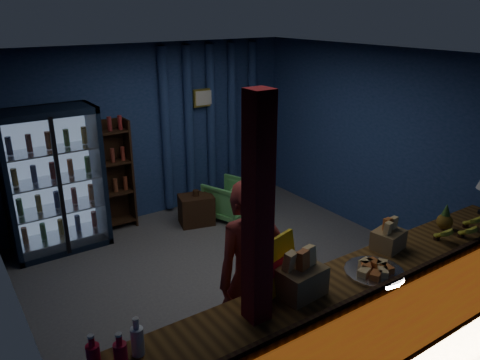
% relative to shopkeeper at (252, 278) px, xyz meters
% --- Properties ---
extents(ground, '(4.60, 4.60, 0.00)m').
position_rel_shopkeeper_xyz_m(ground, '(0.70, 1.36, -0.87)').
color(ground, '#515154').
rests_on(ground, ground).
extents(room_walls, '(4.60, 4.60, 4.60)m').
position_rel_shopkeeper_xyz_m(room_walls, '(0.70, 1.36, 0.70)').
color(room_walls, navy).
rests_on(room_walls, ground).
extents(counter, '(4.40, 0.57, 0.99)m').
position_rel_shopkeeper_xyz_m(counter, '(0.70, -0.55, -0.40)').
color(counter, brown).
rests_on(counter, ground).
extents(support_post, '(0.16, 0.16, 2.60)m').
position_rel_shopkeeper_xyz_m(support_post, '(-0.35, -0.54, 0.43)').
color(support_post, maroon).
rests_on(support_post, ground).
extents(beverage_cooler, '(1.20, 0.62, 1.90)m').
position_rel_shopkeeper_xyz_m(beverage_cooler, '(-0.85, 3.28, 0.06)').
color(beverage_cooler, black).
rests_on(beverage_cooler, ground).
extents(bottle_shelf, '(0.50, 0.28, 1.60)m').
position_rel_shopkeeper_xyz_m(bottle_shelf, '(0.00, 3.42, -0.08)').
color(bottle_shelf, '#332210').
rests_on(bottle_shelf, ground).
extents(curtain_folds, '(1.74, 0.14, 2.50)m').
position_rel_shopkeeper_xyz_m(curtain_folds, '(1.70, 3.50, 0.43)').
color(curtain_folds, navy).
rests_on(curtain_folds, room_walls).
extents(framed_picture, '(0.36, 0.04, 0.28)m').
position_rel_shopkeeper_xyz_m(framed_picture, '(1.55, 3.45, 0.88)').
color(framed_picture, gold).
rests_on(framed_picture, room_walls).
extents(shopkeeper, '(0.71, 0.55, 1.75)m').
position_rel_shopkeeper_xyz_m(shopkeeper, '(0.00, 0.00, 0.00)').
color(shopkeeper, maroon).
rests_on(shopkeeper, ground).
extents(green_chair, '(0.80, 0.81, 0.58)m').
position_rel_shopkeeper_xyz_m(green_chair, '(1.56, 2.77, -0.58)').
color(green_chair, '#5FBE5F').
rests_on(green_chair, ground).
extents(side_table, '(0.57, 0.47, 0.54)m').
position_rel_shopkeeper_xyz_m(side_table, '(1.02, 2.83, -0.65)').
color(side_table, '#332210').
rests_on(side_table, ground).
extents(yellow_sign, '(0.57, 0.26, 0.45)m').
position_rel_shopkeeper_xyz_m(yellow_sign, '(-0.07, -0.37, 0.30)').
color(yellow_sign, yellow).
rests_on(yellow_sign, counter).
extents(soda_bottles, '(0.37, 0.16, 0.27)m').
position_rel_shopkeeper_xyz_m(soda_bottles, '(-1.35, -0.45, 0.19)').
color(soda_bottles, red).
rests_on(soda_bottles, counter).
extents(snack_box_left, '(0.38, 0.32, 0.38)m').
position_rel_shopkeeper_xyz_m(snack_box_left, '(0.11, -0.49, 0.21)').
color(snack_box_left, '#9D7C4C').
rests_on(snack_box_left, counter).
extents(snack_box_centre, '(0.32, 0.28, 0.30)m').
position_rel_shopkeeper_xyz_m(snack_box_centre, '(1.27, -0.40, 0.18)').
color(snack_box_centre, '#9D7C4C').
rests_on(snack_box_centre, counter).
extents(pastry_tray, '(0.50, 0.50, 0.08)m').
position_rel_shopkeeper_xyz_m(pastry_tray, '(0.83, -0.62, 0.11)').
color(pastry_tray, silver).
rests_on(pastry_tray, counter).
extents(banana_bunches, '(0.95, 0.28, 0.15)m').
position_rel_shopkeeper_xyz_m(banana_bunches, '(2.17, -0.63, 0.15)').
color(banana_bunches, gold).
rests_on(banana_bunches, counter).
extents(pineapple, '(0.16, 0.16, 0.27)m').
position_rel_shopkeeper_xyz_m(pineapple, '(2.06, -0.46, 0.19)').
color(pineapple, '#9B711C').
rests_on(pineapple, counter).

